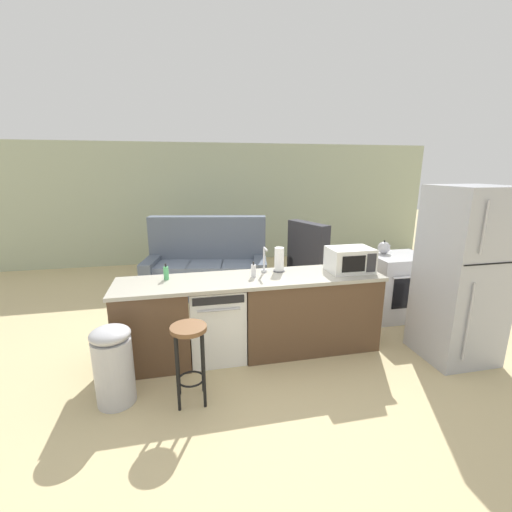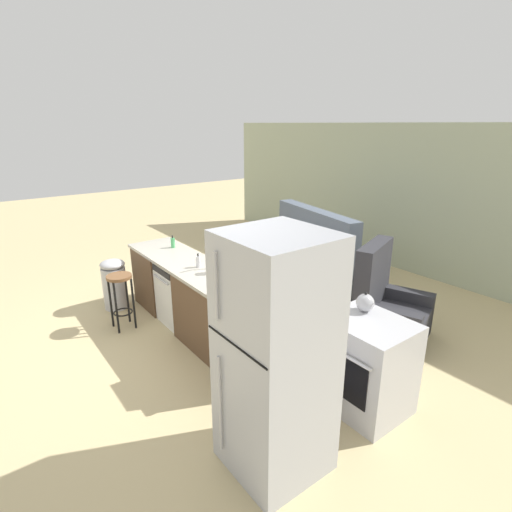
% 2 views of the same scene
% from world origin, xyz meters
% --- Properties ---
extents(ground_plane, '(24.00, 24.00, 0.00)m').
position_xyz_m(ground_plane, '(0.00, 0.00, 0.00)').
color(ground_plane, tan).
extents(wall_back, '(10.00, 0.06, 2.60)m').
position_xyz_m(wall_back, '(0.30, 4.20, 1.30)').
color(wall_back, '#A8B293').
rests_on(wall_back, ground_plane).
extents(kitchen_counter, '(2.94, 0.66, 0.90)m').
position_xyz_m(kitchen_counter, '(0.24, 0.00, 0.42)').
color(kitchen_counter, brown).
rests_on(kitchen_counter, ground_plane).
extents(dishwasher, '(0.58, 0.61, 0.84)m').
position_xyz_m(dishwasher, '(-0.25, -0.00, 0.42)').
color(dishwasher, white).
rests_on(dishwasher, ground_plane).
extents(stove_range, '(0.76, 0.68, 0.90)m').
position_xyz_m(stove_range, '(2.35, 0.55, 0.45)').
color(stove_range, '#B7B7BC').
rests_on(stove_range, ground_plane).
extents(refrigerator, '(0.72, 0.73, 1.90)m').
position_xyz_m(refrigerator, '(2.35, -0.55, 0.95)').
color(refrigerator, '#A8AAB2').
rests_on(refrigerator, ground_plane).
extents(microwave, '(0.50, 0.37, 0.28)m').
position_xyz_m(microwave, '(1.31, -0.00, 1.04)').
color(microwave, white).
rests_on(microwave, kitchen_counter).
extents(sink_faucet, '(0.07, 0.18, 0.30)m').
position_xyz_m(sink_faucet, '(0.33, 0.16, 1.03)').
color(sink_faucet, silver).
rests_on(sink_faucet, kitchen_counter).
extents(paper_towel_roll, '(0.14, 0.14, 0.28)m').
position_xyz_m(paper_towel_roll, '(0.51, 0.17, 1.04)').
color(paper_towel_roll, '#4C4C51').
rests_on(paper_towel_roll, kitchen_counter).
extents(soap_bottle, '(0.06, 0.06, 0.18)m').
position_xyz_m(soap_bottle, '(0.17, 0.02, 0.97)').
color(soap_bottle, silver).
rests_on(soap_bottle, kitchen_counter).
extents(dish_soap_bottle, '(0.06, 0.06, 0.18)m').
position_xyz_m(dish_soap_bottle, '(-0.77, 0.13, 0.97)').
color(dish_soap_bottle, '#4CB266').
rests_on(dish_soap_bottle, kitchen_counter).
extents(kettle, '(0.21, 0.17, 0.19)m').
position_xyz_m(kettle, '(2.18, 0.68, 0.99)').
color(kettle, '#B2B2B7').
rests_on(kettle, stove_range).
extents(bar_stool, '(0.32, 0.32, 0.74)m').
position_xyz_m(bar_stool, '(-0.56, -0.74, 0.54)').
color(bar_stool, brown).
rests_on(bar_stool, ground_plane).
extents(trash_bin, '(0.35, 0.35, 0.74)m').
position_xyz_m(trash_bin, '(-1.23, -0.61, 0.38)').
color(trash_bin, '#B7B7BC').
rests_on(trash_bin, ground_plane).
extents(couch, '(2.14, 1.28, 1.27)m').
position_xyz_m(couch, '(-0.20, 2.15, 0.39)').
color(couch, '#515B6B').
rests_on(couch, ground_plane).
extents(armchair, '(1.04, 1.07, 1.20)m').
position_xyz_m(armchair, '(1.65, 1.83, 0.35)').
color(armchair, '#2D2D33').
rests_on(armchair, ground_plane).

